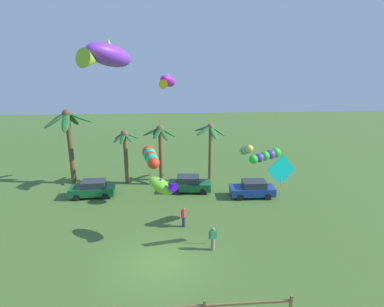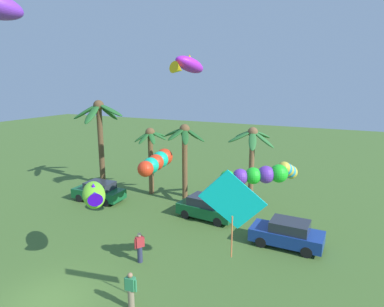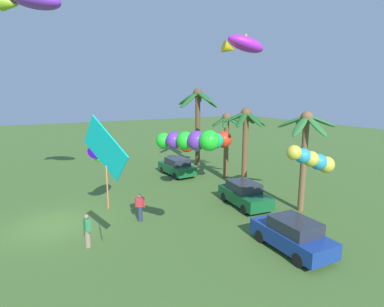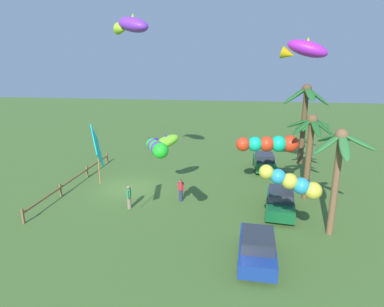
# 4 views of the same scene
# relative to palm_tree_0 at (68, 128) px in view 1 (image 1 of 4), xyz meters

# --- Properties ---
(ground_plane) EXTENTS (120.00, 120.00, 0.00)m
(ground_plane) POSITION_rel_palm_tree_0_xyz_m (8.88, -13.94, -5.58)
(ground_plane) COLOR #476B2D
(palm_tree_0) EXTENTS (4.50, 4.20, 7.40)m
(palm_tree_0) POSITION_rel_palm_tree_0_xyz_m (0.00, 0.00, 0.00)
(palm_tree_0) COLOR brown
(palm_tree_0) RESTS_ON ground
(palm_tree_1) EXTENTS (3.20, 3.11, 5.97)m
(palm_tree_1) POSITION_rel_palm_tree_0_xyz_m (8.77, -1.09, -1.17)
(palm_tree_1) COLOR brown
(palm_tree_1) RESTS_ON ground
(palm_tree_2) EXTENTS (3.17, 3.19, 5.97)m
(palm_tree_2) POSITION_rel_palm_tree_0_xyz_m (13.64, -0.57, -1.11)
(palm_tree_2) COLOR brown
(palm_tree_2) RESTS_ON ground
(palm_tree_3) EXTENTS (2.63, 2.69, 5.40)m
(palm_tree_3) POSITION_rel_palm_tree_0_xyz_m (5.35, -0.31, -1.66)
(palm_tree_3) COLOR brown
(palm_tree_3) RESTS_ON ground
(parked_car_0) EXTENTS (3.95, 1.83, 1.51)m
(parked_car_0) POSITION_rel_palm_tree_0_xyz_m (16.94, -4.70, -4.83)
(parked_car_0) COLOR navy
(parked_car_0) RESTS_ON ground
(parked_car_1) EXTENTS (4.05, 2.08, 1.51)m
(parked_car_1) POSITION_rel_palm_tree_0_xyz_m (11.38, -3.06, -4.83)
(parked_car_1) COLOR #145B2D
(parked_car_1) RESTS_ON ground
(parked_car_2) EXTENTS (3.97, 1.87, 1.51)m
(parked_car_2) POSITION_rel_palm_tree_0_xyz_m (2.69, -3.56, -4.83)
(parked_car_2) COLOR #145B2D
(parked_car_2) RESTS_ON ground
(spectator_0) EXTENTS (0.40, 0.48, 1.59)m
(spectator_0) POSITION_rel_palm_tree_0_xyz_m (10.52, -9.62, -4.76)
(spectator_0) COLOR #2D3351
(spectator_0) RESTS_ON ground
(spectator_1) EXTENTS (0.55, 0.28, 1.59)m
(spectator_1) POSITION_rel_palm_tree_0_xyz_m (12.22, -12.73, -4.76)
(spectator_1) COLOR gray
(spectator_1) RESTS_ON ground
(kite_tube_0) EXTENTS (2.52, 1.59, 0.86)m
(kite_tube_0) POSITION_rel_palm_tree_0_xyz_m (16.33, -9.66, -0.27)
(kite_tube_0) COLOR #21D028
(kite_fish_1) EXTENTS (2.82, 3.47, 1.57)m
(kite_fish_1) POSITION_rel_palm_tree_0_xyz_m (6.62, -13.90, 6.28)
(kite_fish_1) COLOR purple
(kite_tube_2) EXTENTS (1.69, 4.43, 1.20)m
(kite_tube_2) POSITION_rel_palm_tree_0_xyz_m (7.95, -3.65, -1.92)
(kite_tube_2) COLOR red
(kite_tube_3) EXTENTS (0.81, 2.86, 1.51)m
(kite_tube_3) POSITION_rel_palm_tree_0_xyz_m (16.54, -3.27, -1.60)
(kite_tube_3) COLOR gold
(kite_fish_4) EXTENTS (2.32, 2.33, 1.27)m
(kite_fish_4) POSITION_rel_palm_tree_0_xyz_m (9.06, -11.03, -1.74)
(kite_fish_4) COLOR #79DB2B
(kite_fish_5) EXTENTS (1.89, 3.05, 1.54)m
(kite_fish_5) POSITION_rel_palm_tree_0_xyz_m (9.56, -2.11, 4.43)
(kite_fish_5) COLOR #B526D8
(kite_diamond_6) EXTENTS (2.07, 0.92, 3.08)m
(kite_diamond_6) POSITION_rel_palm_tree_0_xyz_m (16.36, -12.66, -0.36)
(kite_diamond_6) COLOR #0ED7E0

